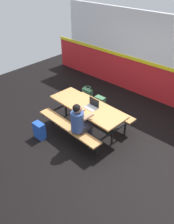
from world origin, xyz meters
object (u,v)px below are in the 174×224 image
(picnic_table_main, at_px, (87,111))
(student_nearer, at_px, (80,122))
(laptop_silver, at_px, (92,106))
(satchel_spare, at_px, (100,104))
(backpack_dark, at_px, (40,131))
(tote_bag_bright, at_px, (87,94))

(picnic_table_main, bearing_deg, student_nearer, -61.84)
(laptop_silver, distance_m, satchel_spare, 1.20)
(student_nearer, distance_m, backpack_dark, 1.18)
(tote_bag_bright, bearing_deg, backpack_dark, -79.30)
(picnic_table_main, height_order, backpack_dark, picnic_table_main)
(tote_bag_bright, distance_m, satchel_spare, 0.74)
(student_nearer, bearing_deg, laptop_silver, 105.05)
(picnic_table_main, relative_size, satchel_spare, 4.82)
(student_nearer, height_order, satchel_spare, student_nearer)
(student_nearer, xyz_separation_m, backpack_dark, (-0.95, -0.48, -0.49))
(laptop_silver, relative_size, satchel_spare, 0.75)
(student_nearer, bearing_deg, tote_bag_bright, 128.22)
(tote_bag_bright, xyz_separation_m, satchel_spare, (0.71, -0.21, 0.02))
(picnic_table_main, distance_m, satchel_spare, 1.08)
(picnic_table_main, distance_m, tote_bag_bright, 1.63)
(picnic_table_main, xyz_separation_m, tote_bag_bright, (-1.07, 1.17, -0.39))
(student_nearer, height_order, backpack_dark, student_nearer)
(student_nearer, relative_size, tote_bag_bright, 2.81)
(picnic_table_main, height_order, tote_bag_bright, picnic_table_main)
(laptop_silver, bearing_deg, picnic_table_main, -168.32)
(picnic_table_main, relative_size, backpack_dark, 4.82)
(picnic_table_main, bearing_deg, tote_bag_bright, 132.33)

